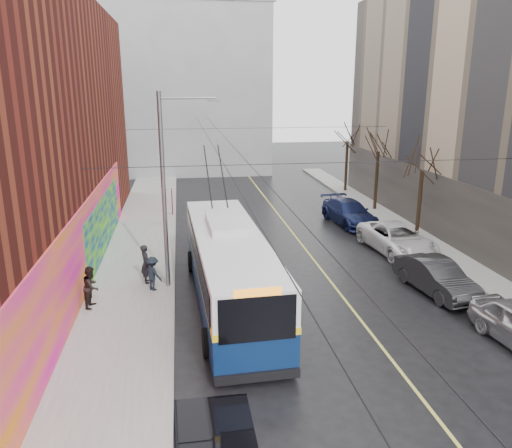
{
  "coord_description": "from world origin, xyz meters",
  "views": [
    {
      "loc": [
        -5.5,
        -12.14,
        9.24
      ],
      "look_at": [
        -1.99,
        10.96,
        2.71
      ],
      "focal_mm": 35.0,
      "sensor_mm": 36.0,
      "label": 1
    }
  ],
  "objects": [
    {
      "name": "ground",
      "position": [
        0.0,
        0.0,
        0.0
      ],
      "size": [
        140.0,
        140.0,
        0.0
      ],
      "primitive_type": "plane",
      "color": "black",
      "rests_on": "ground"
    },
    {
      "name": "sidewalk_left",
      "position": [
        -8.0,
        12.0,
        0.07
      ],
      "size": [
        4.0,
        60.0,
        0.15
      ],
      "primitive_type": "cube",
      "color": "gray",
      "rests_on": "ground"
    },
    {
      "name": "sidewalk_right",
      "position": [
        9.0,
        12.0,
        0.07
      ],
      "size": [
        2.0,
        60.0,
        0.15
      ],
      "primitive_type": "cube",
      "color": "gray",
      "rests_on": "ground"
    },
    {
      "name": "lane_line",
      "position": [
        1.5,
        14.0,
        0.0
      ],
      "size": [
        0.12,
        50.0,
        0.01
      ],
      "primitive_type": "cube",
      "color": "#BFB74C",
      "rests_on": "ground"
    },
    {
      "name": "building_far",
      "position": [
        -6.0,
        44.99,
        9.02
      ],
      "size": [
        20.5,
        12.1,
        18.0
      ],
      "color": "gray",
      "rests_on": "ground"
    },
    {
      "name": "streetlight_pole",
      "position": [
        -6.14,
        10.0,
        4.85
      ],
      "size": [
        2.65,
        0.6,
        9.0
      ],
      "color": "slate",
      "rests_on": "ground"
    },
    {
      "name": "catenary_wires",
      "position": [
        -2.54,
        14.77,
        6.25
      ],
      "size": [
        18.0,
        60.0,
        0.22
      ],
      "color": "black"
    },
    {
      "name": "tree_near",
      "position": [
        9.0,
        16.0,
        4.98
      ],
      "size": [
        3.2,
        3.2,
        6.4
      ],
      "color": "black",
      "rests_on": "ground"
    },
    {
      "name": "tree_mid",
      "position": [
        9.0,
        23.0,
        5.25
      ],
      "size": [
        3.2,
        3.2,
        6.68
      ],
      "color": "black",
      "rests_on": "ground"
    },
    {
      "name": "tree_far",
      "position": [
        9.0,
        30.0,
        5.14
      ],
      "size": [
        3.2,
        3.2,
        6.57
      ],
      "color": "black",
      "rests_on": "ground"
    },
    {
      "name": "puddle",
      "position": [
        -5.1,
        -0.32,
        0.0
      ],
      "size": [
        2.65,
        3.11,
        0.01
      ],
      "primitive_type": "cube",
      "color": "black",
      "rests_on": "ground"
    },
    {
      "name": "pigeons_flying",
      "position": [
        -2.79,
        10.34,
        6.89
      ],
      "size": [
        4.37,
        2.15,
        1.28
      ],
      "color": "slate"
    },
    {
      "name": "trolleybus",
      "position": [
        -3.62,
        7.93,
        1.72
      ],
      "size": [
        3.44,
        13.15,
        6.18
      ],
      "rotation": [
        0.0,
        0.0,
        0.04
      ],
      "color": "#091D47",
      "rests_on": "ground"
    },
    {
      "name": "parked_car_b",
      "position": [
        5.87,
        7.7,
        0.77
      ],
      "size": [
        2.28,
        4.88,
        1.55
      ],
      "primitive_type": "imported",
      "rotation": [
        0.0,
        0.0,
        0.14
      ],
      "color": "#2A2A2D",
      "rests_on": "ground"
    },
    {
      "name": "parked_car_c",
      "position": [
        6.54,
        13.45,
        0.81
      ],
      "size": [
        3.25,
        6.05,
        1.61
      ],
      "primitive_type": "imported",
      "rotation": [
        0.0,
        0.0,
        0.1
      ],
      "color": "white",
      "rests_on": "ground"
    },
    {
      "name": "parked_car_d",
      "position": [
        5.8,
        19.65,
        0.81
      ],
      "size": [
        2.96,
        5.83,
        1.62
      ],
      "primitive_type": "imported",
      "rotation": [
        0.0,
        0.0,
        0.13
      ],
      "color": "#151E4C",
      "rests_on": "ground"
    },
    {
      "name": "following_car",
      "position": [
        -3.24,
        18.08,
        0.73
      ],
      "size": [
        2.42,
        4.5,
        1.46
      ],
      "primitive_type": "imported",
      "rotation": [
        0.0,
        0.0,
        -0.17
      ],
      "color": "#A3A3A8",
      "rests_on": "ground"
    },
    {
      "name": "pedestrian_a",
      "position": [
        -7.33,
        10.58,
        1.09
      ],
      "size": [
        0.58,
        0.76,
        1.87
      ],
      "primitive_type": "imported",
      "rotation": [
        0.0,
        0.0,
        1.78
      ],
      "color": "black",
      "rests_on": "sidewalk_left"
    },
    {
      "name": "pedestrian_b",
      "position": [
        -9.43,
        8.18,
        1.05
      ],
      "size": [
        0.83,
        0.98,
        1.79
      ],
      "primitive_type": "imported",
      "rotation": [
        0.0,
        0.0,
        1.39
      ],
      "color": "black",
      "rests_on": "sidewalk_left"
    },
    {
      "name": "pedestrian_c",
      "position": [
        -6.96,
        9.6,
        0.95
      ],
      "size": [
        1.15,
        1.14,
        1.6
      ],
      "primitive_type": "imported",
      "rotation": [
        0.0,
        0.0,
        2.37
      ],
      "color": "black",
      "rests_on": "sidewalk_left"
    }
  ]
}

